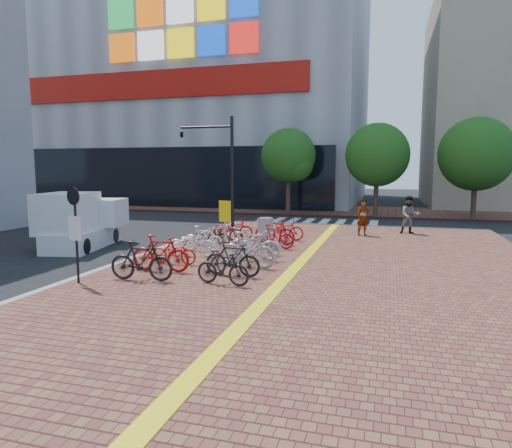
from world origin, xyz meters
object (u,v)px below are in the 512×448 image
(bike_0, at_px, (141,261))
(bike_5, at_px, (212,236))
(traffic_light_pole, at_px, (208,151))
(bike_3, at_px, (192,243))
(utility_box, at_px, (265,232))
(bike_8, at_px, (223,268))
(bike_6, at_px, (223,232))
(pedestrian_b, at_px, (410,215))
(bike_15, at_px, (282,229))
(bike_13, at_px, (274,237))
(bike_1, at_px, (160,253))
(bike_7, at_px, (233,228))
(pedestrian_a, at_px, (363,217))
(bike_14, at_px, (275,231))
(bike_12, at_px, (260,244))
(bike_9, at_px, (232,259))
(bike_10, at_px, (248,250))
(notice_sign, at_px, (75,223))
(yellow_sign, at_px, (225,216))
(bike_4, at_px, (203,239))
(bike_11, at_px, (254,245))
(bike_2, at_px, (174,252))
(box_truck, at_px, (81,222))

(bike_0, distance_m, bike_5, 5.90)
(traffic_light_pole, bearing_deg, bike_3, -71.84)
(utility_box, bearing_deg, bike_8, -85.32)
(bike_6, distance_m, pedestrian_b, 9.35)
(bike_8, bearing_deg, bike_15, 8.39)
(bike_6, distance_m, bike_13, 2.64)
(bike_1, relative_size, bike_7, 1.02)
(traffic_light_pole, bearing_deg, pedestrian_a, -11.65)
(bike_7, xyz_separation_m, bike_8, (2.40, -7.80, -0.01))
(bike_14, bearing_deg, bike_12, -169.62)
(bike_9, relative_size, bike_10, 0.91)
(notice_sign, bearing_deg, traffic_light_pole, 96.04)
(bike_14, distance_m, yellow_sign, 2.43)
(utility_box, bearing_deg, pedestrian_a, 47.24)
(bike_10, xyz_separation_m, pedestrian_a, (3.21, 8.15, 0.30))
(bike_9, relative_size, bike_13, 1.07)
(bike_13, relative_size, utility_box, 1.41)
(bike_5, xyz_separation_m, traffic_light_pole, (-2.77, 6.57, 3.71))
(bike_1, bearing_deg, utility_box, -22.18)
(bike_4, relative_size, bike_12, 1.03)
(bike_6, xyz_separation_m, bike_11, (2.37, -3.24, 0.09))
(bike_9, height_order, pedestrian_b, pedestrian_b)
(bike_8, xyz_separation_m, bike_10, (-0.01, 2.35, 0.10))
(bike_8, distance_m, yellow_sign, 5.67)
(bike_3, bearing_deg, bike_9, -141.95)
(bike_1, bearing_deg, pedestrian_a, -33.62)
(pedestrian_a, bearing_deg, bike_2, -158.15)
(bike_6, height_order, utility_box, utility_box)
(bike_0, height_order, bike_12, bike_0)
(bike_1, height_order, traffic_light_pole, traffic_light_pole)
(bike_0, relative_size, bike_13, 1.17)
(pedestrian_b, bearing_deg, bike_9, -123.69)
(bike_0, distance_m, bike_9, 2.64)
(pedestrian_a, relative_size, box_truck, 0.40)
(bike_1, relative_size, notice_sign, 0.71)
(bike_6, xyz_separation_m, notice_sign, (-1.48, -7.69, 1.24))
(bike_8, bearing_deg, bike_4, 36.05)
(bike_8, relative_size, box_truck, 0.37)
(bike_5, bearing_deg, bike_8, -155.17)
(bike_4, relative_size, bike_13, 1.01)
(yellow_sign, bearing_deg, bike_0, -95.59)
(bike_8, distance_m, bike_13, 5.82)
(bike_2, relative_size, bike_13, 0.98)
(bike_8, relative_size, pedestrian_b, 0.87)
(bike_11, bearing_deg, box_truck, 78.17)
(bike_0, xyz_separation_m, traffic_light_pole, (-2.97, 12.47, 3.56))
(bike_7, bearing_deg, bike_12, -144.96)
(traffic_light_pole, bearing_deg, bike_12, -56.33)
(bike_13, bearing_deg, pedestrian_a, -45.50)
(bike_11, height_order, pedestrian_b, pedestrian_b)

